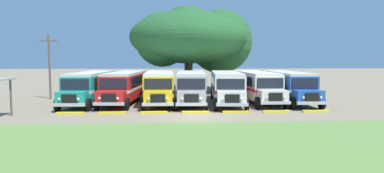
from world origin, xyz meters
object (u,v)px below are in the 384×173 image
object	(u,v)px
parked_bus_slot_2	(159,86)
broad_shade_tree	(192,38)
parked_bus_slot_5	(256,85)
parked_bus_slot_6	(286,85)
parked_bus_slot_1	(125,85)
utility_pole	(49,65)
parked_bus_slot_0	(91,86)
parked_bus_slot_4	(226,86)
parked_bus_slot_3	(191,86)

from	to	relation	value
parked_bus_slot_2	broad_shade_tree	distance (m)	12.38
parked_bus_slot_5	parked_bus_slot_6	world-z (taller)	same
parked_bus_slot_1	utility_pole	xyz separation A→B (m)	(-7.90, 2.79, 1.88)
parked_bus_slot_0	parked_bus_slot_6	world-z (taller)	same
parked_bus_slot_4	parked_bus_slot_5	distance (m)	3.07
parked_bus_slot_4	utility_pole	xyz separation A→B (m)	(-17.28, 3.66, 1.88)
parked_bus_slot_0	parked_bus_slot_1	xyz separation A→B (m)	(3.09, 0.35, 0.00)
parked_bus_slot_6	utility_pole	xyz separation A→B (m)	(-23.10, 3.03, 1.88)
parked_bus_slot_4	broad_shade_tree	size ratio (longest dim) A/B	0.72
parked_bus_slot_4	parked_bus_slot_6	world-z (taller)	same
parked_bus_slot_1	parked_bus_slot_2	size ratio (longest dim) A/B	1.01
parked_bus_slot_3	parked_bus_slot_6	world-z (taller)	same
parked_bus_slot_4	parked_bus_slot_0	bearing A→B (deg)	-88.12
parked_bus_slot_0	parked_bus_slot_5	size ratio (longest dim) A/B	1.00
parked_bus_slot_4	broad_shade_tree	world-z (taller)	broad_shade_tree
parked_bus_slot_2	parked_bus_slot_3	size ratio (longest dim) A/B	1.00
parked_bus_slot_0	parked_bus_slot_4	xyz separation A→B (m)	(12.47, -0.52, 0.00)
parked_bus_slot_3	broad_shade_tree	xyz separation A→B (m)	(0.68, 10.83, 5.04)
parked_bus_slot_4	parked_bus_slot_6	xyz separation A→B (m)	(5.82, 0.63, 0.00)
parked_bus_slot_1	parked_bus_slot_4	bearing A→B (deg)	88.89
parked_bus_slot_0	parked_bus_slot_5	xyz separation A→B (m)	(15.42, 0.36, 0.00)
parked_bus_slot_0	parked_bus_slot_1	world-z (taller)	same
parked_bus_slot_2	broad_shade_tree	world-z (taller)	broad_shade_tree
parked_bus_slot_0	parked_bus_slot_3	size ratio (longest dim) A/B	1.00
parked_bus_slot_4	parked_bus_slot_2	bearing A→B (deg)	-89.98
parked_bus_slot_3	utility_pole	size ratio (longest dim) A/B	1.69
broad_shade_tree	utility_pole	distance (m)	16.81
parked_bus_slot_6	broad_shade_tree	distance (m)	14.39
parked_bus_slot_3	utility_pole	xyz separation A→B (m)	(-14.02, 3.32, 1.88)
parked_bus_slot_5	parked_bus_slot_1	bearing A→B (deg)	-91.87
parked_bus_slot_1	utility_pole	bearing A→B (deg)	-105.26
parked_bus_slot_4	parked_bus_slot_5	xyz separation A→B (m)	(2.94, 0.88, 0.00)
broad_shade_tree	utility_pole	xyz separation A→B (m)	(-14.70, -7.52, -3.16)
utility_pole	broad_shade_tree	bearing A→B (deg)	27.07
parked_bus_slot_3	parked_bus_slot_5	size ratio (longest dim) A/B	1.00
parked_bus_slot_3	parked_bus_slot_5	bearing A→B (deg)	97.27
parked_bus_slot_6	parked_bus_slot_2	bearing A→B (deg)	-90.34
parked_bus_slot_4	parked_bus_slot_5	size ratio (longest dim) A/B	1.01
parked_bus_slot_4	parked_bus_slot_6	distance (m)	5.86
broad_shade_tree	parked_bus_slot_2	bearing A→B (deg)	-108.61
parked_bus_slot_4	parked_bus_slot_6	size ratio (longest dim) A/B	1.01
broad_shade_tree	parked_bus_slot_4	bearing A→B (deg)	-77.01
parked_bus_slot_4	parked_bus_slot_3	bearing A→B (deg)	-91.72
parked_bus_slot_1	parked_bus_slot_6	world-z (taller)	same
parked_bus_slot_0	parked_bus_slot_6	xyz separation A→B (m)	(18.29, 0.10, 0.00)
parked_bus_slot_4	parked_bus_slot_6	bearing A→B (deg)	100.42
parked_bus_slot_3	parked_bus_slot_6	bearing A→B (deg)	94.07
parked_bus_slot_5	utility_pole	xyz separation A→B (m)	(-20.23, 2.77, 1.88)
parked_bus_slot_3	parked_bus_slot_6	distance (m)	9.08
parked_bus_slot_0	broad_shade_tree	size ratio (longest dim) A/B	0.72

